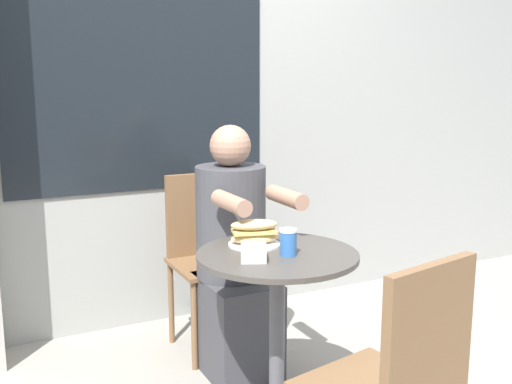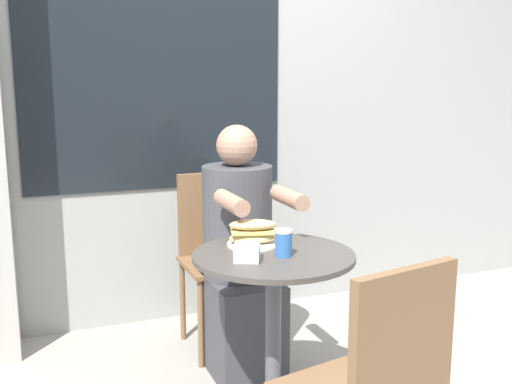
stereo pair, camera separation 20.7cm
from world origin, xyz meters
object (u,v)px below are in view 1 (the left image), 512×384
at_px(empty_chair_across, 401,377).
at_px(drink_cup, 288,242).
at_px(cafe_table, 277,302).
at_px(sandwich_on_plate, 254,234).
at_px(diner_chair, 206,244).
at_px(seated_diner, 234,267).

bearing_deg(empty_chair_across, drink_cup, 78.59).
xyz_separation_m(cafe_table, drink_cup, (0.02, -0.05, 0.25)).
bearing_deg(empty_chair_across, sandwich_on_plate, 82.13).
bearing_deg(cafe_table, diner_chair, 87.25).
relative_size(diner_chair, sandwich_on_plate, 4.28).
xyz_separation_m(cafe_table, seated_diner, (0.04, 0.48, -0.01)).
distance_m(cafe_table, seated_diner, 0.48).
height_order(empty_chair_across, sandwich_on_plate, empty_chair_across).
xyz_separation_m(empty_chair_across, sandwich_on_plate, (-0.05, 0.82, 0.22)).
height_order(cafe_table, drink_cup, drink_cup).
distance_m(empty_chair_across, sandwich_on_plate, 0.85).
bearing_deg(empty_chair_across, seated_diner, 77.55).
xyz_separation_m(seated_diner, empty_chair_across, (-0.02, -1.17, 0.02)).
bearing_deg(empty_chair_across, cafe_table, 80.09).
bearing_deg(drink_cup, seated_diner, 87.64).
relative_size(diner_chair, drink_cup, 8.75).
bearing_deg(seated_diner, empty_chair_across, 88.79).
bearing_deg(cafe_table, seated_diner, 85.25).
distance_m(diner_chair, empty_chair_across, 1.51).
bearing_deg(empty_chair_across, diner_chair, 77.81).
bearing_deg(cafe_table, empty_chair_across, -88.56).
height_order(diner_chair, drink_cup, diner_chair).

